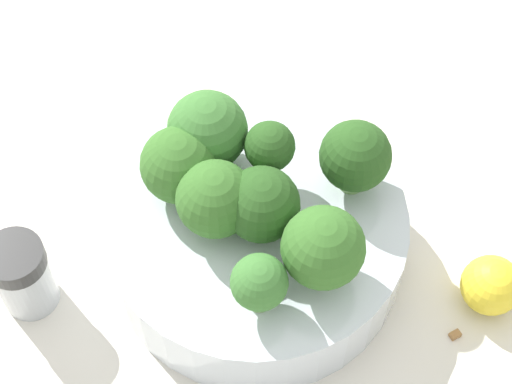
% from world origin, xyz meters
% --- Properties ---
extents(ground_plane, '(3.00, 3.00, 0.00)m').
position_xyz_m(ground_plane, '(0.00, 0.00, 0.00)').
color(ground_plane, silver).
extents(bowl, '(0.21, 0.21, 0.05)m').
position_xyz_m(bowl, '(0.00, 0.00, 0.03)').
color(bowl, silver).
rests_on(bowl, ground_plane).
extents(broccoli_floret_0, '(0.05, 0.05, 0.06)m').
position_xyz_m(broccoli_floret_0, '(-0.02, 0.06, 0.09)').
color(broccoli_floret_0, '#7A9E5B').
rests_on(broccoli_floret_0, bowl).
extents(broccoli_floret_1, '(0.05, 0.05, 0.05)m').
position_xyz_m(broccoli_floret_1, '(-0.00, 0.01, 0.08)').
color(broccoli_floret_1, '#8EB770').
rests_on(broccoli_floret_1, bowl).
extents(broccoli_floret_2, '(0.03, 0.03, 0.05)m').
position_xyz_m(broccoli_floret_2, '(-0.02, -0.03, 0.09)').
color(broccoli_floret_2, '#84AD66').
rests_on(broccoli_floret_2, bowl).
extents(broccoli_floret_3, '(0.05, 0.05, 0.06)m').
position_xyz_m(broccoli_floret_3, '(-0.07, 0.00, 0.08)').
color(broccoli_floret_3, '#84AD66').
rests_on(broccoli_floret_3, bowl).
extents(broccoli_floret_4, '(0.04, 0.04, 0.05)m').
position_xyz_m(broccoli_floret_4, '(0.02, 0.06, 0.08)').
color(broccoli_floret_4, '#8EB770').
rests_on(broccoli_floret_4, bowl).
extents(broccoli_floret_5, '(0.05, 0.05, 0.06)m').
position_xyz_m(broccoli_floret_5, '(0.04, -0.04, 0.08)').
color(broccoli_floret_5, '#84AD66').
rests_on(broccoli_floret_5, bowl).
extents(broccoli_floret_6, '(0.05, 0.05, 0.06)m').
position_xyz_m(broccoli_floret_6, '(0.03, -0.01, 0.08)').
color(broccoli_floret_6, '#8EB770').
rests_on(broccoli_floret_6, bowl).
extents(broccoli_floret_7, '(0.06, 0.06, 0.06)m').
position_xyz_m(broccoli_floret_7, '(0.01, -0.06, 0.09)').
color(broccoli_floret_7, '#7A9E5B').
rests_on(broccoli_floret_7, bowl).
extents(pepper_shaker, '(0.04, 0.04, 0.06)m').
position_xyz_m(pepper_shaker, '(0.16, -0.03, 0.03)').
color(pepper_shaker, '#B2B7BC').
rests_on(pepper_shaker, ground_plane).
extents(lemon_wedge, '(0.04, 0.04, 0.04)m').
position_xyz_m(lemon_wedge, '(-0.13, 0.09, 0.02)').
color(lemon_wedge, yellow).
rests_on(lemon_wedge, ground_plane).
extents(almond_crumb_1, '(0.01, 0.01, 0.01)m').
position_xyz_m(almond_crumb_1, '(-0.10, 0.11, 0.00)').
color(almond_crumb_1, olive).
rests_on(almond_crumb_1, ground_plane).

